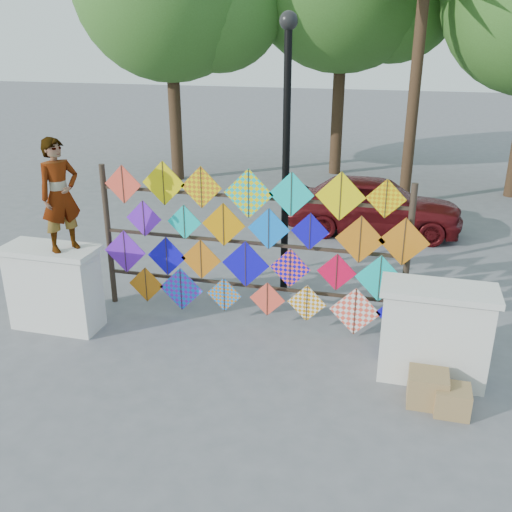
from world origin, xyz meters
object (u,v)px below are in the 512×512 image
vendor_woman (60,195)px  kite_rack (254,246)px  sedan (374,204)px  lamppost (286,133)px

vendor_woman → kite_rack: bearing=-39.5°
kite_rack → vendor_woman: size_ratio=3.10×
sedan → lamppost: bearing=158.0°
kite_rack → lamppost: 1.95m
sedan → lamppost: (-1.27, -3.46, 2.05)m
kite_rack → lamppost: size_ratio=1.10×
vendor_woman → sedan: (3.98, 5.66, -1.43)m
kite_rack → vendor_woman: 2.81m
kite_rack → lamppost: (0.19, 1.27, 1.47)m
sedan → lamppost: lamppost is taller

